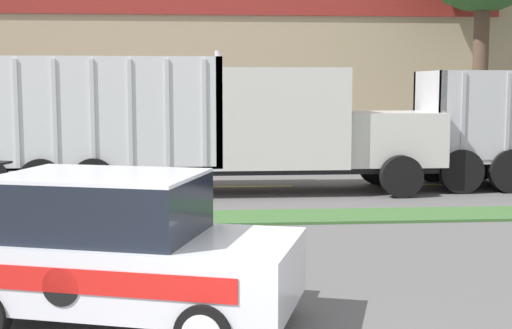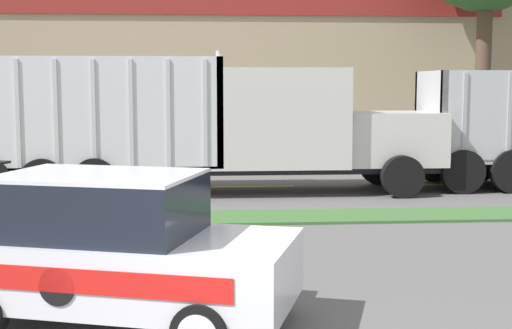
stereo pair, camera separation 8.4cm
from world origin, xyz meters
name	(u,v)px [view 1 (the left image)]	position (x,y,z in m)	size (l,w,h in m)	color
grass_verge	(204,218)	(0.00, 9.28, 0.03)	(120.00, 1.51, 0.06)	#3D6633
centre_line_4	(51,189)	(-4.10, 14.04, 0.00)	(2.40, 0.14, 0.01)	yellow
centre_line_5	(249,186)	(1.30, 14.04, 0.00)	(2.40, 0.14, 0.01)	yellow
centre_line_6	(439,184)	(6.70, 14.04, 0.00)	(2.40, 0.14, 0.01)	yellow
dump_truck_lead	(247,129)	(1.16, 12.98, 1.66)	(11.97, 2.69, 3.63)	black
rally_car	(116,249)	(-1.08, 2.84, 0.89)	(4.43, 2.97, 1.81)	silver
store_building_backdrop	(87,74)	(-5.70, 31.75, 3.32)	(39.92, 12.10, 6.64)	tan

